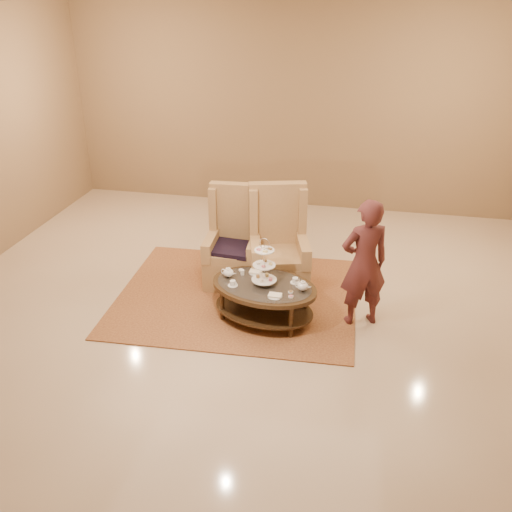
% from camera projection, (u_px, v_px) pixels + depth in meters
% --- Properties ---
extents(ground, '(8.00, 8.00, 0.00)m').
position_uv_depth(ground, '(243.00, 315.00, 7.11)').
color(ground, '#C9B195').
rests_on(ground, ground).
extents(ceiling, '(8.00, 8.00, 0.02)m').
position_uv_depth(ceiling, '(243.00, 315.00, 7.11)').
color(ceiling, silver).
rests_on(ceiling, ground).
extents(wall_back, '(8.00, 0.04, 3.50)m').
position_uv_depth(wall_back, '(294.00, 109.00, 9.85)').
color(wall_back, '#8C6E4C').
rests_on(wall_back, ground).
extents(rug, '(3.20, 2.70, 0.02)m').
position_uv_depth(rug, '(237.00, 296.00, 7.53)').
color(rug, '#A46D3A').
rests_on(rug, ground).
extents(tea_table, '(1.48, 1.18, 1.10)m').
position_uv_depth(tea_table, '(264.00, 291.00, 6.86)').
color(tea_table, black).
rests_on(tea_table, ground).
extents(armchair_left, '(0.76, 0.78, 1.33)m').
position_uv_depth(armchair_left, '(235.00, 250.00, 7.76)').
color(armchair_left, '#AB8150').
rests_on(armchair_left, ground).
extents(armchair_right, '(0.93, 0.95, 1.40)m').
position_uv_depth(armchair_right, '(278.00, 254.00, 7.60)').
color(armchair_right, '#AB8150').
rests_on(armchair_right, ground).
extents(person, '(0.69, 0.59, 1.59)m').
position_uv_depth(person, '(364.00, 264.00, 6.63)').
color(person, '#4F2222').
rests_on(person, ground).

